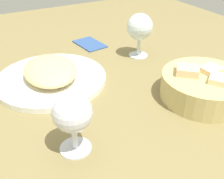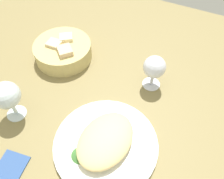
{
  "view_description": "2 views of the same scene",
  "coord_description": "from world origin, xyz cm",
  "px_view_note": "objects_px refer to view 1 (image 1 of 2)",
  "views": [
    {
      "loc": [
        55.68,
        -27.03,
        34.46
      ],
      "look_at": [
        14.81,
        -4.6,
        5.21
      ],
      "focal_mm": 43.11,
      "sensor_mm": 36.0,
      "label": 1
    },
    {
      "loc": [
        -27.02,
        -25.35,
        58.54
      ],
      "look_at": [
        12.2,
        -6.6,
        3.29
      ],
      "focal_mm": 37.94,
      "sensor_mm": 36.0,
      "label": 2
    }
  ],
  "objects_px": {
    "wine_glass_far": "(140,28)",
    "bread_basket": "(204,86)",
    "wine_glass_near": "(72,115)",
    "plate": "(51,79)",
    "folded_napkin": "(90,43)"
  },
  "relations": [
    {
      "from": "bread_basket",
      "to": "wine_glass_near",
      "type": "distance_m",
      "value": 0.32
    },
    {
      "from": "wine_glass_far",
      "to": "folded_napkin",
      "type": "relative_size",
      "value": 1.16
    },
    {
      "from": "wine_glass_far",
      "to": "bread_basket",
      "type": "bearing_deg",
      "value": 0.82
    },
    {
      "from": "bread_basket",
      "to": "wine_glass_far",
      "type": "distance_m",
      "value": 0.27
    },
    {
      "from": "wine_glass_near",
      "to": "folded_napkin",
      "type": "height_order",
      "value": "wine_glass_near"
    },
    {
      "from": "plate",
      "to": "folded_napkin",
      "type": "xyz_separation_m",
      "value": [
        -0.17,
        0.19,
        -0.0
      ]
    },
    {
      "from": "plate",
      "to": "bread_basket",
      "type": "xyz_separation_m",
      "value": [
        0.24,
        0.28,
        0.02
      ]
    },
    {
      "from": "wine_glass_near",
      "to": "folded_napkin",
      "type": "relative_size",
      "value": 1.04
    },
    {
      "from": "plate",
      "to": "bread_basket",
      "type": "bearing_deg",
      "value": 49.87
    },
    {
      "from": "wine_glass_near",
      "to": "wine_glass_far",
      "type": "distance_m",
      "value": 0.42
    },
    {
      "from": "wine_glass_far",
      "to": "folded_napkin",
      "type": "xyz_separation_m",
      "value": [
        -0.15,
        -0.09,
        -0.08
      ]
    },
    {
      "from": "plate",
      "to": "wine_glass_far",
      "type": "xyz_separation_m",
      "value": [
        -0.02,
        0.28,
        0.08
      ]
    },
    {
      "from": "bread_basket",
      "to": "wine_glass_far",
      "type": "xyz_separation_m",
      "value": [
        -0.26,
        -0.0,
        0.06
      ]
    },
    {
      "from": "plate",
      "to": "folded_napkin",
      "type": "height_order",
      "value": "plate"
    },
    {
      "from": "plate",
      "to": "bread_basket",
      "type": "relative_size",
      "value": 1.41
    }
  ]
}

